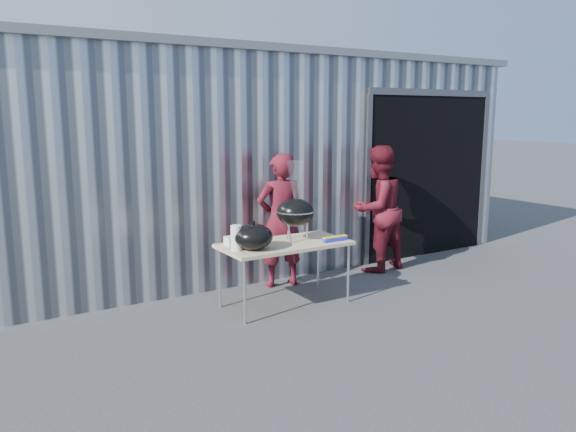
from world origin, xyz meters
TOP-DOWN VIEW (x-y plane):
  - ground at (0.00, 0.00)m, footprint 80.00×80.00m
  - building at (0.92, 4.59)m, footprint 8.20×6.20m
  - folding_table at (0.09, 0.77)m, footprint 1.50×0.75m
  - kettle_grill at (0.25, 0.80)m, footprint 0.44×0.44m
  - grill_lid at (-0.38, 0.67)m, footprint 0.44×0.44m
  - paper_towels at (-0.56, 0.72)m, footprint 0.12×0.12m
  - white_tub at (-0.46, 0.97)m, footprint 0.20×0.15m
  - foil_box at (0.62, 0.52)m, footprint 0.32×0.05m
  - person_cook at (0.44, 1.46)m, footprint 0.69×0.50m
  - person_bystander at (2.00, 1.37)m, footprint 0.95×0.78m

SIDE VIEW (x-z plane):
  - ground at x=0.00m, z-range 0.00..0.00m
  - folding_table at x=0.09m, z-range 0.33..1.08m
  - foil_box at x=0.62m, z-range 0.75..0.81m
  - white_tub at x=-0.46m, z-range 0.75..0.85m
  - person_cook at x=0.44m, z-range 0.00..1.74m
  - paper_towels at x=-0.56m, z-range 0.75..1.03m
  - grill_lid at x=-0.38m, z-range 0.74..1.05m
  - person_bystander at x=2.00m, z-range 0.00..1.79m
  - kettle_grill at x=0.25m, z-range 0.70..1.64m
  - building at x=0.92m, z-range -0.01..3.09m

